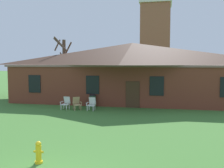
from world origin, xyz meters
TOP-DOWN VIEW (x-y plane):
  - brick_building at (0.00, 19.11)m, footprint 21.37×10.40m
  - dome_tower at (1.36, 38.83)m, footprint 5.18×5.18m
  - lawn_chair_by_porch at (-4.20, 12.37)m, footprint 0.69×0.73m
  - lawn_chair_near_door at (-3.32, 12.35)m, footprint 0.84×0.87m
  - lawn_chair_left_end at (-2.15, 12.35)m, footprint 0.65×0.68m
  - bare_tree_beside_building at (-7.84, 20.87)m, footprint 1.84×1.87m
  - fire_hydrant at (-1.06, 2.05)m, footprint 0.36×0.28m
  - trash_bin at (-2.49, 13.81)m, footprint 0.56×0.56m

SIDE VIEW (x-z plane):
  - fire_hydrant at x=-1.06m, z-range -0.02..0.77m
  - trash_bin at x=-2.49m, z-range 0.01..0.99m
  - lawn_chair_by_porch at x=-4.20m, z-range 0.02..0.98m
  - lawn_chair_near_door at x=-3.32m, z-range 0.02..0.98m
  - lawn_chair_left_end at x=-2.15m, z-range 0.02..0.98m
  - brick_building at x=0.00m, z-range 0.05..5.53m
  - bare_tree_beside_building at x=-7.84m, z-range 0.36..6.76m
  - dome_tower at x=1.36m, z-range -0.82..18.51m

